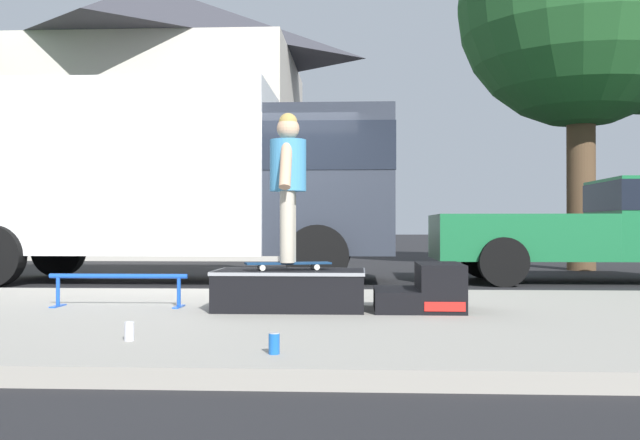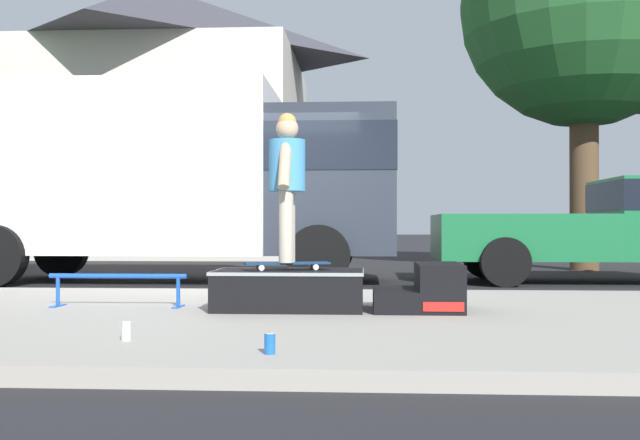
{
  "view_description": "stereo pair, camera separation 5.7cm",
  "coord_description": "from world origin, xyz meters",
  "px_view_note": "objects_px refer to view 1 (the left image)",
  "views": [
    {
      "loc": [
        1.28,
        -9.43,
        0.88
      ],
      "look_at": [
        0.85,
        -1.42,
        0.94
      ],
      "focal_mm": 41.76,
      "sensor_mm": 36.0,
      "label": 1
    },
    {
      "loc": [
        1.34,
        -9.43,
        0.88
      ],
      "look_at": [
        0.85,
        -1.42,
        0.94
      ],
      "focal_mm": 41.76,
      "sensor_mm": 36.0,
      "label": 2
    }
  ],
  "objects_px": {
    "grind_rail": "(118,283)",
    "soda_can_b": "(274,344)",
    "street_tree_main": "(595,13)",
    "kicker_ramp": "(426,291)",
    "skate_box": "(290,288)",
    "skateboard": "(288,264)",
    "soda_can": "(129,331)",
    "skater_kid": "(288,174)",
    "box_truck": "(175,174)",
    "pickup_truck_green": "(630,225)"
  },
  "relations": [
    {
      "from": "pickup_truck_green",
      "to": "box_truck",
      "type": "bearing_deg",
      "value": -178.49
    },
    {
      "from": "skateboard",
      "to": "street_tree_main",
      "type": "height_order",
      "value": "street_tree_main"
    },
    {
      "from": "grind_rail",
      "to": "soda_can_b",
      "type": "bearing_deg",
      "value": -54.71
    },
    {
      "from": "soda_can",
      "to": "soda_can_b",
      "type": "xyz_separation_m",
      "value": [
        1.01,
        -0.46,
        0.0
      ]
    },
    {
      "from": "box_truck",
      "to": "pickup_truck_green",
      "type": "xyz_separation_m",
      "value": [
        7.13,
        0.19,
        -0.81
      ]
    },
    {
      "from": "skate_box",
      "to": "grind_rail",
      "type": "relative_size",
      "value": 1.03
    },
    {
      "from": "grind_rail",
      "to": "street_tree_main",
      "type": "height_order",
      "value": "street_tree_main"
    },
    {
      "from": "skate_box",
      "to": "kicker_ramp",
      "type": "xyz_separation_m",
      "value": [
        1.23,
        -0.0,
        -0.02
      ]
    },
    {
      "from": "skate_box",
      "to": "kicker_ramp",
      "type": "distance_m",
      "value": 1.23
    },
    {
      "from": "kicker_ramp",
      "to": "skateboard",
      "type": "distance_m",
      "value": 1.28
    },
    {
      "from": "skater_kid",
      "to": "street_tree_main",
      "type": "height_order",
      "value": "street_tree_main"
    },
    {
      "from": "box_truck",
      "to": "pickup_truck_green",
      "type": "relative_size",
      "value": 1.21
    },
    {
      "from": "kicker_ramp",
      "to": "soda_can",
      "type": "height_order",
      "value": "kicker_ramp"
    },
    {
      "from": "grind_rail",
      "to": "soda_can",
      "type": "height_order",
      "value": "grind_rail"
    },
    {
      "from": "kicker_ramp",
      "to": "street_tree_main",
      "type": "xyz_separation_m",
      "value": [
        4.11,
        8.35,
        4.86
      ]
    },
    {
      "from": "kicker_ramp",
      "to": "street_tree_main",
      "type": "bearing_deg",
      "value": 63.78
    },
    {
      "from": "kicker_ramp",
      "to": "grind_rail",
      "type": "xyz_separation_m",
      "value": [
        -2.86,
        0.11,
        0.05
      ]
    },
    {
      "from": "skate_box",
      "to": "street_tree_main",
      "type": "relative_size",
      "value": 0.17
    },
    {
      "from": "soda_can",
      "to": "soda_can_b",
      "type": "distance_m",
      "value": 1.11
    },
    {
      "from": "grind_rail",
      "to": "street_tree_main",
      "type": "bearing_deg",
      "value": 49.75
    },
    {
      "from": "kicker_ramp",
      "to": "soda_can_b",
      "type": "relative_size",
      "value": 6.64
    },
    {
      "from": "kicker_ramp",
      "to": "box_truck",
      "type": "distance_m",
      "value": 6.17
    },
    {
      "from": "skater_kid",
      "to": "street_tree_main",
      "type": "xyz_separation_m",
      "value": [
        5.37,
        8.32,
        3.8
      ]
    },
    {
      "from": "skateboard",
      "to": "box_truck",
      "type": "xyz_separation_m",
      "value": [
        -2.26,
        4.85,
        1.17
      ]
    },
    {
      "from": "soda_can_b",
      "to": "skater_kid",
      "type": "bearing_deg",
      "value": 93.58
    },
    {
      "from": "skater_kid",
      "to": "box_truck",
      "type": "distance_m",
      "value": 5.36
    },
    {
      "from": "skate_box",
      "to": "skater_kid",
      "type": "xyz_separation_m",
      "value": [
        -0.03,
        0.03,
        1.04
      ]
    },
    {
      "from": "kicker_ramp",
      "to": "soda_can_b",
      "type": "distance_m",
      "value": 2.62
    },
    {
      "from": "skateboard",
      "to": "soda_can_b",
      "type": "xyz_separation_m",
      "value": [
        0.15,
        -2.4,
        -0.35
      ]
    },
    {
      "from": "grind_rail",
      "to": "skater_kid",
      "type": "xyz_separation_m",
      "value": [
        1.61,
        -0.08,
        1.0
      ]
    },
    {
      "from": "skate_box",
      "to": "soda_can_b",
      "type": "bearing_deg",
      "value": -86.98
    },
    {
      "from": "kicker_ramp",
      "to": "grind_rail",
      "type": "relative_size",
      "value": 0.64
    },
    {
      "from": "pickup_truck_green",
      "to": "street_tree_main",
      "type": "bearing_deg",
      "value": 81.24
    },
    {
      "from": "soda_can",
      "to": "box_truck",
      "type": "xyz_separation_m",
      "value": [
        -1.4,
        6.79,
        1.52
      ]
    },
    {
      "from": "grind_rail",
      "to": "soda_can_b",
      "type": "xyz_separation_m",
      "value": [
        1.76,
        -2.49,
        -0.17
      ]
    },
    {
      "from": "skateboard",
      "to": "pickup_truck_green",
      "type": "distance_m",
      "value": 7.01
    },
    {
      "from": "soda_can",
      "to": "pickup_truck_green",
      "type": "bearing_deg",
      "value": 50.65
    },
    {
      "from": "kicker_ramp",
      "to": "skater_kid",
      "type": "bearing_deg",
      "value": 178.67
    },
    {
      "from": "soda_can",
      "to": "street_tree_main",
      "type": "xyz_separation_m",
      "value": [
        6.23,
        10.27,
        4.97
      ]
    },
    {
      "from": "grind_rail",
      "to": "pickup_truck_green",
      "type": "bearing_deg",
      "value": 37.42
    },
    {
      "from": "skate_box",
      "to": "street_tree_main",
      "type": "distance_m",
      "value": 11.03
    },
    {
      "from": "grind_rail",
      "to": "street_tree_main",
      "type": "relative_size",
      "value": 0.17
    },
    {
      "from": "skateboard",
      "to": "soda_can",
      "type": "height_order",
      "value": "skateboard"
    },
    {
      "from": "soda_can",
      "to": "box_truck",
      "type": "bearing_deg",
      "value": 101.65
    },
    {
      "from": "skate_box",
      "to": "pickup_truck_green",
      "type": "relative_size",
      "value": 0.24
    },
    {
      "from": "grind_rail",
      "to": "soda_can_b",
      "type": "distance_m",
      "value": 3.05
    },
    {
      "from": "box_truck",
      "to": "pickup_truck_green",
      "type": "distance_m",
      "value": 7.17
    },
    {
      "from": "skate_box",
      "to": "box_truck",
      "type": "bearing_deg",
      "value": 115.16
    },
    {
      "from": "grind_rail",
      "to": "skateboard",
      "type": "height_order",
      "value": "skateboard"
    },
    {
      "from": "skateboard",
      "to": "skater_kid",
      "type": "relative_size",
      "value": 0.59
    }
  ]
}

